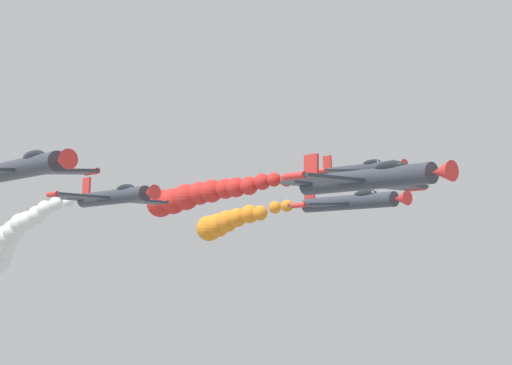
{
  "coord_description": "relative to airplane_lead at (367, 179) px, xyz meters",
  "views": [
    {
      "loc": [
        37.48,
        45.44,
        113.87
      ],
      "look_at": [
        0.0,
        0.0,
        119.5
      ],
      "focal_mm": 59.67,
      "sensor_mm": 36.0,
      "label": 1
    }
  ],
  "objects": [
    {
      "name": "airplane_right_inner",
      "position": [
        13.47,
        -12.96,
        0.74
      ],
      "size": [
        9.56,
        10.35,
        2.35
      ],
      "rotation": [
        0.0,
        0.06,
        0.0
      ],
      "color": "#333842"
    },
    {
      "name": "smoke_trail_left_outer",
      "position": [
        -0.9,
        -48.04,
        -2.54
      ],
      "size": [
        5.33,
        23.92,
        6.58
      ],
      "color": "white"
    },
    {
      "name": "airplane_right_outer",
      "position": [
        -25.53,
        -24.73,
        4.42
      ],
      "size": [
        9.56,
        10.35,
        2.35
      ],
      "rotation": [
        0.0,
        0.06,
        0.0
      ],
      "color": "#333842"
    },
    {
      "name": "airplane_lead",
      "position": [
        0.0,
        0.0,
        0.0
      ],
      "size": [
        9.56,
        10.35,
        2.32
      ],
      "rotation": [
        0.0,
        -0.01,
        0.0
      ],
      "color": "#333842"
    },
    {
      "name": "airplane_left_outer",
      "position": [
        1.22,
        -24.18,
        0.48
      ],
      "size": [
        9.57,
        10.35,
        2.33
      ],
      "rotation": [
        0.0,
        -0.02,
        0.0
      ],
      "color": "#333842"
    },
    {
      "name": "airplane_left_inner",
      "position": [
        -12.29,
        -13.21,
        0.09
      ],
      "size": [
        9.56,
        10.35,
        2.35
      ],
      "rotation": [
        0.0,
        0.06,
        0.0
      ],
      "color": "#333842"
    },
    {
      "name": "smoke_trail_right_outer",
      "position": [
        -22.66,
        -46.91,
        3.24
      ],
      "size": [
        6.67,
        22.49,
        4.26
      ],
      "color": "red"
    },
    {
      "name": "smoke_trail_left_inner",
      "position": [
        -13.01,
        -29.15,
        -0.8
      ],
      "size": [
        2.94,
        13.83,
        3.04
      ],
      "color": "orange"
    }
  ]
}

